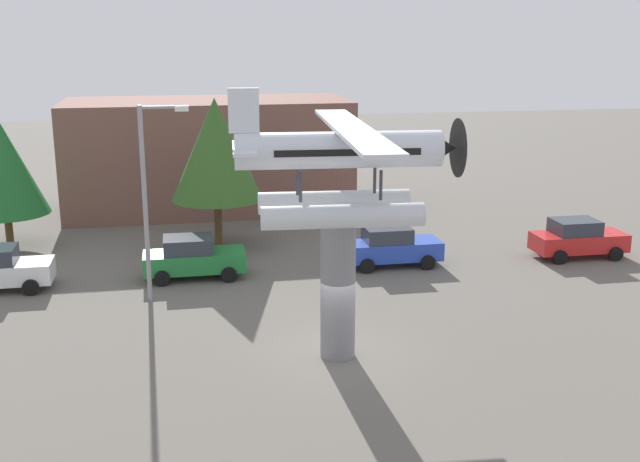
# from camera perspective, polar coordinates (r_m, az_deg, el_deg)

# --- Properties ---
(ground_plane) EXTENTS (140.00, 140.00, 0.00)m
(ground_plane) POSITION_cam_1_polar(r_m,az_deg,el_deg) (25.32, 1.28, -9.06)
(ground_plane) COLOR #605B54
(display_pedestal) EXTENTS (1.10, 1.10, 4.47)m
(display_pedestal) POSITION_cam_1_polar(r_m,az_deg,el_deg) (24.51, 1.31, -4.27)
(display_pedestal) COLOR slate
(display_pedestal) RESTS_ON ground
(floatplane_monument) EXTENTS (6.97, 10.45, 4.00)m
(floatplane_monument) POSITION_cam_1_polar(r_m,az_deg,el_deg) (23.56, 1.68, 4.77)
(floatplane_monument) COLOR silver
(floatplane_monument) RESTS_ON display_pedestal
(car_mid_green) EXTENTS (4.20, 2.02, 1.76)m
(car_mid_green) POSITION_cam_1_polar(r_m,az_deg,el_deg) (33.05, -9.23, -1.91)
(car_mid_green) COLOR #237A38
(car_mid_green) RESTS_ON ground
(car_far_blue) EXTENTS (4.20, 2.02, 1.76)m
(car_far_blue) POSITION_cam_1_polar(r_m,az_deg,el_deg) (34.41, 5.20, -1.11)
(car_far_blue) COLOR #2847B7
(car_far_blue) RESTS_ON ground
(car_distant_red) EXTENTS (4.20, 2.02, 1.76)m
(car_distant_red) POSITION_cam_1_polar(r_m,az_deg,el_deg) (37.43, 18.26, -0.51)
(car_distant_red) COLOR red
(car_distant_red) RESTS_ON ground
(streetlight_primary) EXTENTS (1.84, 0.28, 7.45)m
(streetlight_primary) POSITION_cam_1_polar(r_m,az_deg,el_deg) (29.76, -12.28, 3.01)
(streetlight_primary) COLOR gray
(streetlight_primary) RESTS_ON ground
(storefront_building) EXTENTS (15.81, 6.81, 6.24)m
(storefront_building) POSITION_cam_1_polar(r_m,az_deg,el_deg) (45.27, -8.11, 5.50)
(storefront_building) COLOR brown
(storefront_building) RESTS_ON ground
(tree_west) EXTENTS (4.02, 4.02, 6.09)m
(tree_west) POSITION_cam_1_polar(r_m,az_deg,el_deg) (39.47, -22.10, 4.33)
(tree_west) COLOR brown
(tree_west) RESTS_ON ground
(tree_east) EXTENTS (4.27, 4.27, 7.07)m
(tree_east) POSITION_cam_1_polar(r_m,az_deg,el_deg) (36.76, -7.59, 5.91)
(tree_east) COLOR brown
(tree_east) RESTS_ON ground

